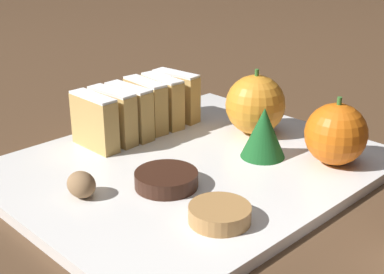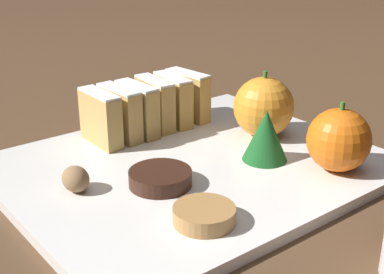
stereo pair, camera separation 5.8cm
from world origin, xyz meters
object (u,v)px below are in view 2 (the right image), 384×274
walnut (76,179)px  chocolate_cookie (160,178)px  orange_far (339,140)px  orange_near (264,107)px

walnut → chocolate_cookie: bearing=60.2°
walnut → orange_far: bearing=62.2°
walnut → chocolate_cookie: (0.04, 0.07, -0.00)m
orange_near → chocolate_cookie: size_ratio=1.28×
orange_near → walnut: bearing=-92.0°
orange_near → chocolate_cookie: (0.03, -0.18, -0.03)m
walnut → orange_near: bearing=88.0°
orange_far → chocolate_cookie: (-0.09, -0.17, -0.03)m
walnut → chocolate_cookie: size_ratio=0.49×
orange_near → orange_far: 0.12m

